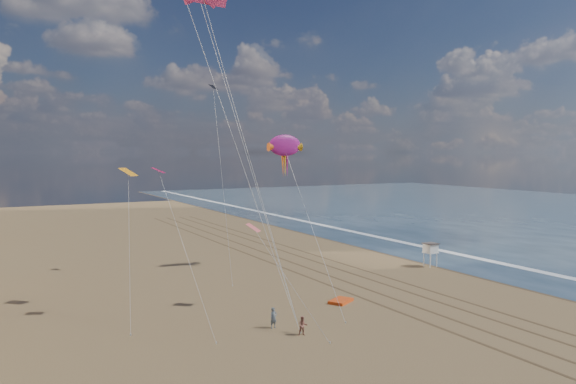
# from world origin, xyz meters

# --- Properties ---
(ground) EXTENTS (260.00, 260.00, 0.00)m
(ground) POSITION_xyz_m (0.00, 0.00, 0.00)
(ground) COLOR brown
(ground) RESTS_ON ground
(wet_sand) EXTENTS (260.00, 260.00, 0.00)m
(wet_sand) POSITION_xyz_m (19.00, 40.00, 0.00)
(wet_sand) COLOR #42301E
(wet_sand) RESTS_ON ground
(foam) EXTENTS (260.00, 260.00, 0.00)m
(foam) POSITION_xyz_m (23.20, 40.00, 0.00)
(foam) COLOR white
(foam) RESTS_ON ground
(tracks) EXTENTS (7.68, 120.00, 0.01)m
(tracks) POSITION_xyz_m (2.55, 30.00, 0.01)
(tracks) COLOR brown
(tracks) RESTS_ON ground
(lifeguard_stand) EXTENTS (1.55, 1.55, 2.79)m
(lifeguard_stand) POSITION_xyz_m (14.27, 26.82, 2.15)
(lifeguard_stand) COLOR white
(lifeguard_stand) RESTS_ON ground
(grounded_kite) EXTENTS (2.71, 2.40, 0.26)m
(grounded_kite) POSITION_xyz_m (-3.78, 18.72, 0.13)
(grounded_kite) COLOR #FF4F15
(grounded_kite) RESTS_ON ground
(show_kite) EXTENTS (5.24, 11.24, 25.98)m
(show_kite) POSITION_xyz_m (-0.76, 34.88, 14.15)
(show_kite) COLOR #9A1778
(show_kite) RESTS_ON ground
(kite_flyer_a) EXTENTS (0.63, 0.46, 1.60)m
(kite_flyer_a) POSITION_xyz_m (-12.41, 15.06, 0.80)
(kite_flyer_a) COLOR slate
(kite_flyer_a) RESTS_ON ground
(kite_flyer_b) EXTENTS (0.82, 0.72, 1.44)m
(kite_flyer_b) POSITION_xyz_m (-11.30, 12.50, 0.72)
(kite_flyer_b) COLOR #9B5F4F
(kite_flyer_b) RESTS_ON ground
(small_kites) EXTENTS (12.92, 15.88, 14.19)m
(small_kites) POSITION_xyz_m (-15.90, 25.66, 11.90)
(small_kites) COLOR black
(small_kites) RESTS_ON ground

